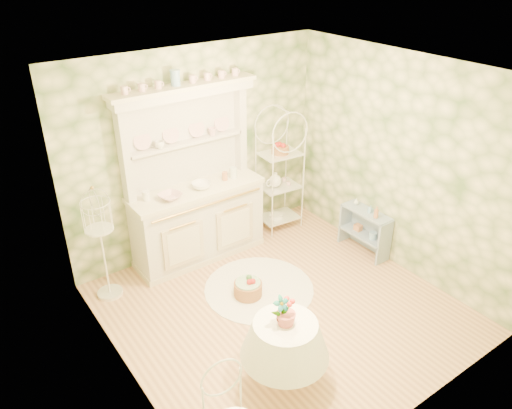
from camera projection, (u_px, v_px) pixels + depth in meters
floor at (281, 308)px, 5.78m from camera, size 3.60×3.60×0.00m
ceiling at (288, 75)px, 4.50m from camera, size 3.60×3.60×0.00m
wall_left at (118, 265)px, 4.21m from camera, size 3.60×3.60×0.00m
wall_right at (400, 165)px, 6.06m from camera, size 3.60×3.60×0.00m
wall_back at (197, 152)px, 6.43m from camera, size 3.60×3.60×0.00m
wall_front at (429, 296)px, 3.85m from camera, size 3.60×3.60×0.00m
kitchen_dresser at (195, 178)px, 6.22m from camera, size 1.87×0.61×2.29m
bakers_rack at (280, 169)px, 7.01m from camera, size 0.61×0.46×1.84m
side_shelf at (364, 232)px, 6.71m from camera, size 0.28×0.70×0.59m
round_table at (285, 350)px, 4.65m from camera, size 0.90×0.90×0.79m
birdcage_stand at (101, 240)px, 5.65m from camera, size 0.39×0.39×1.52m
floor_basket at (248, 289)px, 5.94m from camera, size 0.31×0.31×0.19m
lace_rug at (259, 288)px, 6.10m from camera, size 1.35×1.35×0.01m
bowl_floral at (170, 198)px, 6.01m from camera, size 0.32×0.32×0.07m
bowl_white at (202, 188)px, 6.27m from camera, size 0.30×0.30×0.08m
cup_left at (160, 146)px, 5.92m from camera, size 0.14×0.14×0.09m
cup_right at (212, 133)px, 6.31m from camera, size 0.14×0.14×0.10m
potted_geranium at (281, 313)px, 4.42m from camera, size 0.17×0.13×0.31m
bottle_amber at (376, 213)px, 6.37m from camera, size 0.07×0.07×0.16m
bottle_blue at (370, 210)px, 6.51m from camera, size 0.05×0.05×0.11m
bottle_glass at (356, 202)px, 6.71m from camera, size 0.09×0.09×0.09m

